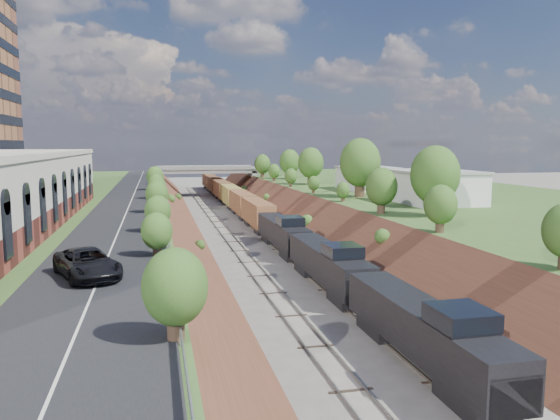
# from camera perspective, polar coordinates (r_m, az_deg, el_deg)

# --- Properties ---
(platform_right) EXTENTS (44.00, 180.00, 5.00)m
(platform_right) POSITION_cam_1_polar(r_m,az_deg,el_deg) (86.62, 18.69, -0.24)
(platform_right) COLOR #3B5A25
(platform_right) RESTS_ON ground
(embankment_left) EXTENTS (10.00, 180.00, 10.00)m
(embankment_left) POSITION_cam_1_polar(r_m,az_deg,el_deg) (74.30, -11.78, -3.11)
(embankment_left) COLOR brown
(embankment_left) RESTS_ON ground
(embankment_right) EXTENTS (10.00, 180.00, 10.00)m
(embankment_right) POSITION_cam_1_polar(r_m,az_deg,el_deg) (77.82, 4.65, -2.53)
(embankment_right) COLOR brown
(embankment_right) RESTS_ON ground
(rail_left_track) EXTENTS (1.58, 180.00, 0.18)m
(rail_left_track) POSITION_cam_1_polar(r_m,az_deg,el_deg) (74.89, -5.33, -2.84)
(rail_left_track) COLOR gray
(rail_left_track) RESTS_ON ground
(rail_right_track) EXTENTS (1.58, 180.00, 0.18)m
(rail_right_track) POSITION_cam_1_polar(r_m,az_deg,el_deg) (75.73, -1.43, -2.70)
(rail_right_track) COLOR gray
(rail_right_track) RESTS_ON ground
(road) EXTENTS (8.00, 180.00, 0.10)m
(road) POSITION_cam_1_polar(r_m,az_deg,el_deg) (73.67, -15.37, 0.67)
(road) COLOR black
(road) RESTS_ON platform_left
(guardrail) EXTENTS (0.10, 171.00, 0.70)m
(guardrail) POSITION_cam_1_polar(r_m,az_deg,el_deg) (73.35, -12.19, 1.13)
(guardrail) COLOR #99999E
(guardrail) RESTS_ON platform_left
(overpass) EXTENTS (24.50, 8.30, 7.40)m
(overpass) POSITION_cam_1_polar(r_m,az_deg,el_deg) (135.96, -7.71, 3.54)
(overpass) COLOR gray
(overpass) RESTS_ON ground
(white_building_near) EXTENTS (9.00, 12.00, 4.00)m
(white_building_near) POSITION_cam_1_polar(r_m,az_deg,el_deg) (74.54, 15.80, 2.24)
(white_building_near) COLOR silver
(white_building_near) RESTS_ON platform_right
(white_building_far) EXTENTS (8.00, 10.00, 3.60)m
(white_building_far) POSITION_cam_1_polar(r_m,az_deg,el_deg) (94.21, 9.11, 3.21)
(white_building_far) COLOR silver
(white_building_far) RESTS_ON platform_right
(tree_right_large) EXTENTS (5.25, 5.25, 7.61)m
(tree_right_large) POSITION_cam_1_polar(r_m,az_deg,el_deg) (60.76, 15.89, 3.49)
(tree_right_large) COLOR #473323
(tree_right_large) RESTS_ON platform_right
(tree_left_crest) EXTENTS (2.45, 2.45, 3.55)m
(tree_left_crest) POSITION_cam_1_polar(r_m,az_deg,el_deg) (33.68, -12.05, -2.96)
(tree_left_crest) COLOR #473323
(tree_left_crest) RESTS_ON platform_left
(freight_train) EXTENTS (2.81, 143.66, 4.55)m
(freight_train) POSITION_cam_1_polar(r_m,az_deg,el_deg) (95.78, -3.91, 0.73)
(freight_train) COLOR black
(freight_train) RESTS_ON ground
(suv) EXTENTS (4.73, 6.55, 1.66)m
(suv) POSITION_cam_1_polar(r_m,az_deg,el_deg) (33.26, -19.49, -5.28)
(suv) COLOR black
(suv) RESTS_ON road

